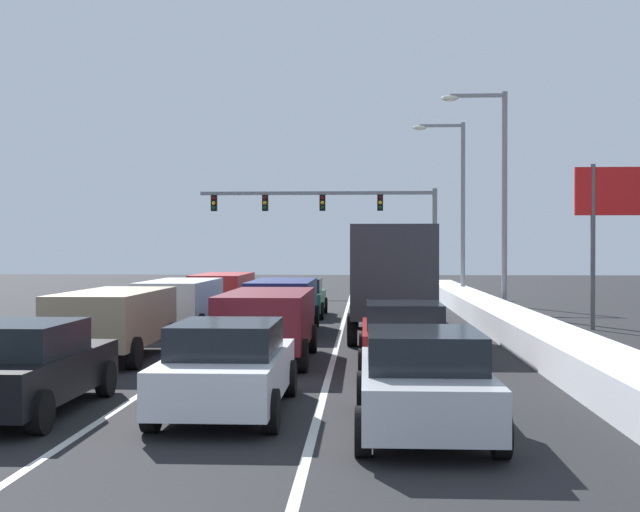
# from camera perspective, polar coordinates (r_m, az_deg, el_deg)

# --- Properties ---
(ground_plane) EXTENTS (120.00, 120.00, 0.00)m
(ground_plane) POSITION_cam_1_polar(r_m,az_deg,el_deg) (23.51, -2.99, -6.09)
(ground_plane) COLOR black
(lane_stripe_between_right_lane_and_center_lane) EXTENTS (0.14, 47.53, 0.01)m
(lane_stripe_between_right_lane_and_center_lane) POSITION_cam_1_polar(r_m,az_deg,el_deg) (27.69, 1.47, -5.07)
(lane_stripe_between_right_lane_and_center_lane) COLOR silver
(lane_stripe_between_right_lane_and_center_lane) RESTS_ON ground
(lane_stripe_between_center_lane_and_left_lane) EXTENTS (0.14, 47.53, 0.01)m
(lane_stripe_between_center_lane_and_left_lane) POSITION_cam_1_polar(r_m,az_deg,el_deg) (27.98, -5.53, -5.01)
(lane_stripe_between_center_lane_and_left_lane) COLOR silver
(lane_stripe_between_center_lane_and_left_lane) RESTS_ON ground
(snow_bank_right_shoulder) EXTENTS (1.52, 47.53, 0.75)m
(snow_bank_right_shoulder) POSITION_cam_1_polar(r_m,az_deg,el_deg) (28.02, 12.40, -4.25)
(snow_bank_right_shoulder) COLOR white
(snow_bank_right_shoulder) RESTS_ON ground
(snow_bank_left_shoulder) EXTENTS (1.20, 47.53, 0.47)m
(snow_bank_left_shoulder) POSITION_cam_1_polar(r_m,az_deg,el_deg) (29.22, -15.90, -4.34)
(snow_bank_left_shoulder) COLOR white
(snow_bank_left_shoulder) RESTS_ON ground
(sedan_silver_right_lane_nearest) EXTENTS (2.00, 4.50, 1.51)m
(sedan_silver_right_lane_nearest) POSITION_cam_1_polar(r_m,az_deg,el_deg) (12.54, 7.08, -8.44)
(sedan_silver_right_lane_nearest) COLOR #B7BABF
(sedan_silver_right_lane_nearest) RESTS_ON ground
(sedan_red_right_lane_second) EXTENTS (2.00, 4.50, 1.51)m
(sedan_red_right_lane_second) POSITION_cam_1_polar(r_m,az_deg,el_deg) (18.68, 5.73, -5.46)
(sedan_red_right_lane_second) COLOR maroon
(sedan_red_right_lane_second) RESTS_ON ground
(box_truck_right_lane_third) EXTENTS (2.53, 7.20, 3.36)m
(box_truck_right_lane_third) POSITION_cam_1_polar(r_m,az_deg,el_deg) (25.49, 4.83, -1.29)
(box_truck_right_lane_third) COLOR #38383D
(box_truck_right_lane_third) RESTS_ON ground
(suv_gray_right_lane_fourth) EXTENTS (2.16, 4.90, 1.67)m
(suv_gray_right_lane_fourth) POSITION_cam_1_polar(r_m,az_deg,el_deg) (33.08, 5.00, -2.39)
(suv_gray_right_lane_fourth) COLOR slate
(suv_gray_right_lane_fourth) RESTS_ON ground
(sedan_white_center_lane_nearest) EXTENTS (2.00, 4.50, 1.51)m
(sedan_white_center_lane_nearest) POSITION_cam_1_polar(r_m,az_deg,el_deg) (13.96, -6.32, -7.52)
(sedan_white_center_lane_nearest) COLOR silver
(sedan_white_center_lane_nearest) RESTS_ON ground
(suv_maroon_center_lane_second) EXTENTS (2.16, 4.90, 1.67)m
(suv_maroon_center_lane_second) POSITION_cam_1_polar(r_m,az_deg,el_deg) (20.05, -3.61, -4.32)
(suv_maroon_center_lane_second) COLOR maroon
(suv_maroon_center_lane_second) RESTS_ON ground
(suv_navy_center_lane_third) EXTENTS (2.16, 4.90, 1.67)m
(suv_navy_center_lane_third) POSITION_cam_1_polar(r_m,az_deg,el_deg) (27.06, -2.57, -3.05)
(suv_navy_center_lane_third) COLOR navy
(suv_navy_center_lane_third) RESTS_ON ground
(sedan_green_center_lane_fourth) EXTENTS (2.00, 4.50, 1.51)m
(sedan_green_center_lane_fourth) POSITION_cam_1_polar(r_m,az_deg,el_deg) (33.05, -1.35, -2.83)
(sedan_green_center_lane_fourth) COLOR #1E5633
(sedan_green_center_lane_fourth) RESTS_ON ground
(sedan_black_left_lane_nearest) EXTENTS (2.00, 4.50, 1.51)m
(sedan_black_left_lane_nearest) POSITION_cam_1_polar(r_m,az_deg,el_deg) (14.65, -19.66, -7.16)
(sedan_black_left_lane_nearest) COLOR black
(sedan_black_left_lane_nearest) RESTS_ON ground
(suv_tan_left_lane_second) EXTENTS (2.16, 4.90, 1.67)m
(suv_tan_left_lane_second) POSITION_cam_1_polar(r_m,az_deg,el_deg) (20.98, -13.88, -4.12)
(suv_tan_left_lane_second) COLOR #937F60
(suv_tan_left_lane_second) RESTS_ON ground
(suv_silver_left_lane_third) EXTENTS (2.16, 4.90, 1.67)m
(suv_silver_left_lane_third) POSITION_cam_1_polar(r_m,az_deg,el_deg) (27.33, -9.53, -3.02)
(suv_silver_left_lane_third) COLOR #B7BABF
(suv_silver_left_lane_third) RESTS_ON ground
(suv_red_left_lane_fourth) EXTENTS (2.16, 4.90, 1.67)m
(suv_red_left_lane_fourth) POSITION_cam_1_polar(r_m,az_deg,el_deg) (33.84, -6.67, -2.33)
(suv_red_left_lane_fourth) COLOR maroon
(suv_red_left_lane_fourth) RESTS_ON ground
(traffic_light_gantry) EXTENTS (14.00, 0.47, 6.20)m
(traffic_light_gantry) POSITION_cam_1_polar(r_m,az_deg,el_deg) (49.19, 1.70, 3.09)
(traffic_light_gantry) COLOR slate
(traffic_light_gantry) RESTS_ON ground
(street_lamp_right_near) EXTENTS (2.66, 0.36, 9.03)m
(street_lamp_right_near) POSITION_cam_1_polar(r_m,az_deg,el_deg) (17.79, 20.98, 8.99)
(street_lamp_right_near) COLOR gray
(street_lamp_right_near) RESTS_ON ground
(street_lamp_right_mid) EXTENTS (2.66, 0.36, 9.03)m
(street_lamp_right_mid) POSITION_cam_1_polar(r_m,az_deg,el_deg) (34.54, 11.95, 4.90)
(street_lamp_right_mid) COLOR gray
(street_lamp_right_mid) RESTS_ON ground
(street_lamp_right_far) EXTENTS (2.66, 0.36, 9.08)m
(street_lamp_right_far) POSITION_cam_1_polar(r_m,az_deg,el_deg) (43.01, 9.31, 4.09)
(street_lamp_right_far) COLOR gray
(street_lamp_right_far) RESTS_ON ground
(roadside_sign_right) EXTENTS (3.20, 0.16, 5.50)m
(roadside_sign_right) POSITION_cam_1_polar(r_m,az_deg,el_deg) (29.40, 20.05, 3.06)
(roadside_sign_right) COLOR #59595B
(roadside_sign_right) RESTS_ON ground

